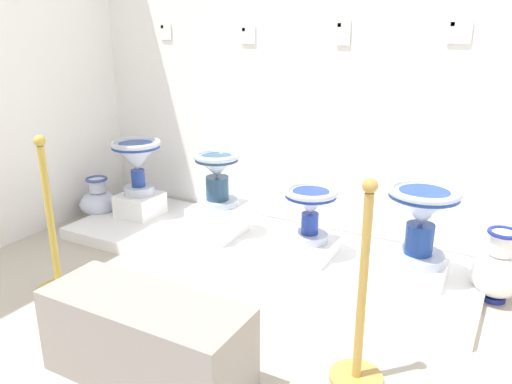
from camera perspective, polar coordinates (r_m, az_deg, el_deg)
ground_plane at (r=2.54m, az=-16.43°, el=-19.38°), size 5.34×5.50×0.02m
wall_back at (r=3.66m, az=4.60°, el=20.37°), size 3.54×0.06×3.30m
display_platform at (r=3.52m, az=0.40°, el=-6.43°), size 2.85×0.94×0.08m
plinth_block_pale_glazed at (r=4.09m, az=-12.84°, el=-1.37°), size 0.30×0.30×0.17m
antique_toilet_pale_glazed at (r=3.98m, az=-13.22°, el=3.84°), size 0.38×0.38×0.42m
plinth_block_broad_patterned at (r=3.61m, az=-4.26°, el=-3.14°), size 0.30×0.39×0.23m
antique_toilet_broad_patterned at (r=3.50m, az=-4.40°, el=2.33°), size 0.32×0.32×0.38m
plinth_block_slender_white at (r=3.34m, az=5.94°, el=-6.26°), size 0.31×0.37×0.10m
antique_toilet_slender_white at (r=3.22m, az=6.11°, el=-1.38°), size 0.34×0.34×0.36m
plinth_block_central_ornate at (r=3.16m, az=17.45°, el=-8.40°), size 0.33×0.29×0.11m
antique_toilet_central_ornate at (r=3.02m, az=18.10°, el=-2.20°), size 0.41×0.41×0.46m
info_placard_first at (r=4.21m, az=-10.07°, el=17.27°), size 0.10×0.01×0.12m
info_placard_second at (r=3.79m, az=-0.88°, el=17.18°), size 0.12×0.01×0.12m
info_placard_third at (r=3.50m, az=9.76°, el=17.18°), size 0.09×0.01×0.16m
info_placard_fourth at (r=3.33m, az=21.84°, el=16.35°), size 0.14×0.01×0.14m
decorative_vase_spare at (r=4.31m, az=-17.19°, el=-1.03°), size 0.30×0.30×0.35m
decorative_vase_companion at (r=3.22m, az=25.44°, el=-8.02°), size 0.29×0.29×0.43m
stanchion_post_near_left at (r=3.19m, az=-21.65°, el=-5.89°), size 0.26×0.26×0.94m
stanchion_post_near_right at (r=2.30m, az=11.55°, el=-14.20°), size 0.24×0.24×0.94m
museum_bench at (r=2.36m, az=-12.20°, el=-15.90°), size 0.94×0.36×0.40m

